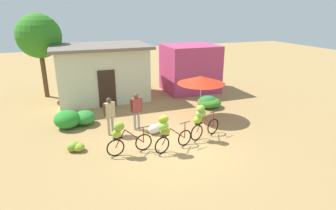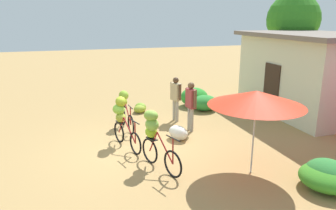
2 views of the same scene
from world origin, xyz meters
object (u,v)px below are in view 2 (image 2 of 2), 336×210
Objects in this scene: person_vendor at (191,101)px; bicycle_leftmost at (125,106)px; produce_sack at (178,133)px; tree_behind_building at (293,20)px; banana_pile_on_ground at (140,108)px; bicycle_near_pile at (122,117)px; bicycle_center_loaded at (154,134)px; person_bystander at (176,95)px; market_umbrella at (256,98)px; building_low at (309,73)px.

bicycle_leftmost is at bearing -116.73° from person_vendor.
tree_behind_building is at bearing 121.19° from produce_sack.
tree_behind_building is 2.92× the size of person_vendor.
tree_behind_building is 6.29× the size of banana_pile_on_ground.
bicycle_near_pile is at bearing -12.69° from bicycle_leftmost.
tree_behind_building is at bearing 115.62° from bicycle_near_pile.
person_vendor is at bearing 102.51° from bicycle_near_pile.
person_bystander is at bearing 153.05° from bicycle_center_loaded.
market_umbrella reaches higher than bicycle_leftmost.
tree_behind_building reaches higher than bicycle_leftmost.
tree_behind_building is 10.79m from bicycle_center_loaded.
building_low reaches higher than person_bystander.
person_vendor is (1.02, 2.02, 0.27)m from bicycle_leftmost.
person_vendor reaches higher than produce_sack.
building_low is 3.32× the size of person_bystander.
bicycle_leftmost is 2.20m from produce_sack.
tree_behind_building is 10.42m from bicycle_near_pile.
bicycle_center_loaded is at bearing 3.31° from bicycle_leftmost.
bicycle_near_pile is 3.49m from banana_pile_on_ground.
produce_sack is (0.11, 1.71, -0.64)m from bicycle_near_pile.
market_umbrella is at bearing 28.99° from bicycle_leftmost.
tree_behind_building reaches higher than bicycle_center_loaded.
market_umbrella is 3.21× the size of produce_sack.
building_low reaches higher than person_vendor.
bicycle_center_loaded reaches higher than bicycle_near_pile.
bicycle_leftmost is at bearing -72.14° from tree_behind_building.
market_umbrella is 2.60m from bicycle_center_loaded.
building_low is 6.25m from market_umbrella.
market_umbrella is at bearing 5.90° from person_vendor.
bicycle_near_pile is (1.20, -7.57, -0.72)m from building_low.
bicycle_near_pile is 2.16× the size of banana_pile_on_ground.
tree_behind_building is 7.78m from person_bystander.
banana_pile_on_ground is 1.09× the size of produce_sack.
bicycle_near_pile is (1.54, -0.35, 0.12)m from bicycle_leftmost.
bicycle_center_loaded is (3.21, 0.19, 0.13)m from bicycle_leftmost.
market_umbrella is 1.36× the size of person_vendor.
tree_behind_building is at bearing 111.36° from person_bystander.
banana_pile_on_ground is 3.32m from produce_sack.
person_bystander is (-1.68, 2.23, 0.13)m from bicycle_near_pile.
person_vendor is 1.16m from person_bystander.
bicycle_near_pile is 1.75m from bicycle_center_loaded.
bicycle_near_pile is at bearing -64.38° from tree_behind_building.
tree_behind_building is 2.81× the size of bicycle_leftmost.
tree_behind_building is 3.07× the size of bicycle_center_loaded.
banana_pile_on_ground is at bearing -146.79° from person_bystander.
bicycle_leftmost reaches higher than banana_pile_on_ground.
building_low is at bearing 72.64° from banana_pile_on_ground.
bicycle_leftmost is 1.04× the size of bicycle_near_pile.
produce_sack is 1.21m from person_vendor.
building_low is 6.15m from produce_sack.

